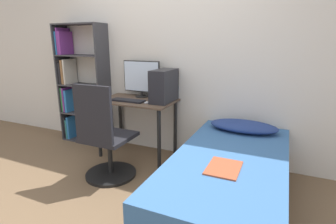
{
  "coord_description": "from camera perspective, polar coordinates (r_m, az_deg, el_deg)",
  "views": [
    {
      "loc": [
        1.39,
        -1.57,
        1.44
      ],
      "look_at": [
        0.35,
        0.76,
        0.75
      ],
      "focal_mm": 28.0,
      "sensor_mm": 36.0,
      "label": 1
    }
  ],
  "objects": [
    {
      "name": "office_chair",
      "position": [
        2.86,
        -13.5,
        -6.78
      ],
      "size": [
        0.55,
        0.55,
        1.04
      ],
      "color": "black",
      "rests_on": "ground_plane"
    },
    {
      "name": "magazine",
      "position": [
        2.07,
        12.04,
        -11.79
      ],
      "size": [
        0.24,
        0.32,
        0.01
      ],
      "color": "#B24C2D",
      "rests_on": "bed"
    },
    {
      "name": "bed",
      "position": [
        2.42,
        13.01,
        -14.8
      ],
      "size": [
        0.94,
        1.91,
        0.51
      ],
      "color": "#4C3D2D",
      "rests_on": "ground_plane"
    },
    {
      "name": "monitor",
      "position": [
        3.41,
        -5.82,
        7.41
      ],
      "size": [
        0.52,
        0.17,
        0.47
      ],
      "color": "black",
      "rests_on": "desk"
    },
    {
      "name": "bookshelf",
      "position": [
        4.02,
        -19.24,
        5.57
      ],
      "size": [
        0.74,
        0.29,
        1.67
      ],
      "color": "#38383D",
      "rests_on": "ground_plane"
    },
    {
      "name": "mouse",
      "position": [
        3.08,
        -4.62,
        2.08
      ],
      "size": [
        0.06,
        0.09,
        0.02
      ],
      "color": "silver",
      "rests_on": "desk"
    },
    {
      "name": "pillow",
      "position": [
        2.93,
        16.11,
        -2.97
      ],
      "size": [
        0.71,
        0.36,
        0.11
      ],
      "color": "navy",
      "rests_on": "bed"
    },
    {
      "name": "keyboard",
      "position": [
        3.21,
        -8.73,
        2.5
      ],
      "size": [
        0.42,
        0.14,
        0.02
      ],
      "color": "black",
      "rests_on": "desk"
    },
    {
      "name": "ground_plane",
      "position": [
        2.54,
        -15.23,
        -19.94
      ],
      "size": [
        14.0,
        14.0,
        0.0
      ],
      "primitive_type": "plane",
      "color": "brown"
    },
    {
      "name": "wall_back",
      "position": [
        3.36,
        -0.34,
        11.88
      ],
      "size": [
        8.0,
        0.05,
        2.5
      ],
      "color": "silver",
      "rests_on": "ground_plane"
    },
    {
      "name": "desk",
      "position": [
        3.31,
        -6.77,
        0.5
      ],
      "size": [
        0.95,
        0.58,
        0.74
      ],
      "color": "brown",
      "rests_on": "ground_plane"
    },
    {
      "name": "pc_tower",
      "position": [
        3.12,
        -0.86,
        5.73
      ],
      "size": [
        0.2,
        0.43,
        0.38
      ],
      "color": "#232328",
      "rests_on": "desk"
    }
  ]
}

